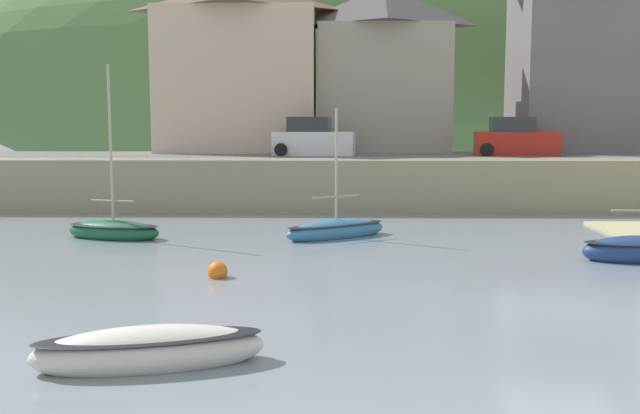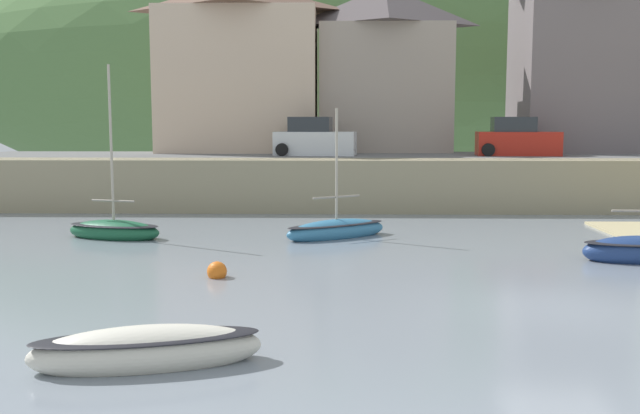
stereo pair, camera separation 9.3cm
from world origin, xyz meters
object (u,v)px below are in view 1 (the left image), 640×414
parked_car_near_slipway (313,140)px  waterfront_building_left (238,66)px  church_with_spire (554,22)px  sailboat_blue_trim (114,230)px  parked_car_by_wall (515,140)px  waterfront_building_centre (383,68)px  sailboat_nearest_shore (336,230)px  mooring_buoy (218,272)px  sailboat_white_hull (149,350)px  waterfront_building_right (572,46)px

parked_car_near_slipway → waterfront_building_left: bearing=140.7°
church_with_spire → parked_car_near_slipway: 18.24m
sailboat_blue_trim → parked_car_near_slipway: size_ratio=1.47×
church_with_spire → parked_car_by_wall: (-4.25, -8.50, -7.00)m
waterfront_building_centre → parked_car_near_slipway: (-3.84, -4.50, -3.90)m
waterfront_building_centre → sailboat_nearest_shore: size_ratio=1.93×
parked_car_near_slipway → mooring_buoy: bearing=-89.9°
sailboat_white_hull → parked_car_near_slipway: bearing=71.3°
waterfront_building_centre → sailboat_nearest_shore: bearing=-99.7°
parked_car_by_wall → mooring_buoy: size_ratio=7.87×
waterfront_building_centre → mooring_buoy: bearing=-104.7°
sailboat_nearest_shore → parked_car_by_wall: size_ratio=1.13×
sailboat_nearest_shore → mooring_buoy: (-3.18, -6.63, -0.12)m
waterfront_building_centre → waterfront_building_right: bearing=-0.0°
waterfront_building_centre → sailboat_blue_trim: (-10.62, -16.08, -6.81)m
waterfront_building_left → church_with_spire: 19.55m
waterfront_building_centre → parked_car_near_slipway: size_ratio=2.16×
sailboat_nearest_shore → parked_car_by_wall: bearing=18.3°
church_with_spire → parked_car_near_slipway: bearing=-149.7°
waterfront_building_left → parked_car_near_slipway: 7.44m
sailboat_blue_trim → sailboat_white_hull: sailboat_blue_trim is taller
waterfront_building_centre → sailboat_nearest_shore: 17.44m
sailboat_nearest_shore → parked_car_near_slipway: 11.75m
waterfront_building_right → church_with_spire: church_with_spire is taller
sailboat_nearest_shore → parked_car_near_slipway: (-1.13, 11.32, 2.92)m
waterfront_building_left → sailboat_nearest_shore: (5.49, -15.82, -6.95)m
waterfront_building_left → parked_car_by_wall: size_ratio=2.26×
waterfront_building_right → parked_car_near_slipway: 15.97m
waterfront_building_left → sailboat_blue_trim: bearing=-98.6°
waterfront_building_left → parked_car_by_wall: 15.84m
waterfront_building_centre → sailboat_blue_trim: bearing=-123.4°
waterfront_building_right → sailboat_blue_trim: size_ratio=1.85×
waterfront_building_right → parked_car_near_slipway: (-14.45, -4.50, -5.10)m
parked_car_by_wall → sailboat_blue_trim: bearing=-141.6°
church_with_spire → sailboat_white_hull: size_ratio=3.73×
sailboat_nearest_shore → waterfront_building_right: bearing=17.2°
waterfront_building_right → church_with_spire: (0.10, 4.00, 1.91)m
sailboat_blue_trim → waterfront_building_centre: bearing=71.4°
sailboat_nearest_shore → sailboat_blue_trim: 7.92m
sailboat_blue_trim → waterfront_building_left: bearing=96.2°
waterfront_building_left → parked_car_by_wall: waterfront_building_left is taller
waterfront_building_centre → parked_car_near_slipway: bearing=-130.5°
mooring_buoy → sailboat_blue_trim: bearing=126.6°
church_with_spire → sailboat_blue_trim: 30.93m
sailboat_blue_trim → mooring_buoy: size_ratio=11.73×
waterfront_building_centre → parked_car_near_slipway: 7.08m
sailboat_white_hull → mooring_buoy: 6.90m
church_with_spire → sailboat_white_hull: bearing=-116.5°
church_with_spire → parked_car_by_wall: church_with_spire is taller
parked_car_by_wall → waterfront_building_right: bearing=51.6°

